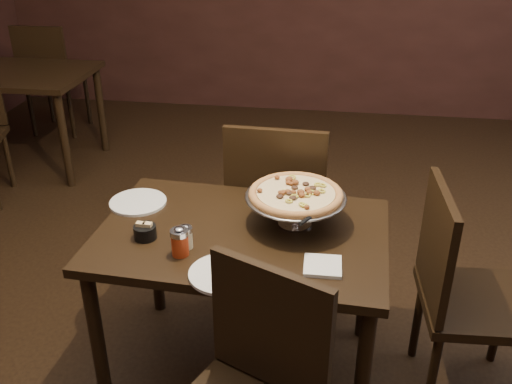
# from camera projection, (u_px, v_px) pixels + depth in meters

# --- Properties ---
(room) EXTENTS (6.04, 7.04, 2.84)m
(room) POSITION_uv_depth(u_px,v_px,m) (288.00, 55.00, 2.02)
(room) COLOR black
(room) RESTS_ON ground
(dining_table) EXTENTS (1.18, 0.82, 0.72)m
(dining_table) POSITION_uv_depth(u_px,v_px,m) (242.00, 251.00, 2.31)
(dining_table) COLOR black
(dining_table) RESTS_ON ground
(background_table) EXTENTS (1.19, 0.80, 0.75)m
(background_table) POSITION_uv_depth(u_px,v_px,m) (11.00, 84.00, 4.30)
(background_table) COLOR black
(background_table) RESTS_ON ground
(pizza_stand) EXTENTS (0.41, 0.41, 0.17)m
(pizza_stand) POSITION_uv_depth(u_px,v_px,m) (296.00, 194.00, 2.26)
(pizza_stand) COLOR #BAB9C0
(pizza_stand) RESTS_ON dining_table
(parmesan_shaker) EXTENTS (0.06, 0.06, 0.10)m
(parmesan_shaker) POSITION_uv_depth(u_px,v_px,m) (185.00, 237.00, 2.14)
(parmesan_shaker) COLOR beige
(parmesan_shaker) RESTS_ON dining_table
(pepper_flake_shaker) EXTENTS (0.07, 0.07, 0.12)m
(pepper_flake_shaker) POSITION_uv_depth(u_px,v_px,m) (180.00, 242.00, 2.10)
(pepper_flake_shaker) COLOR maroon
(pepper_flake_shaker) RESTS_ON dining_table
(packet_caddy) EXTENTS (0.09, 0.09, 0.07)m
(packet_caddy) POSITION_uv_depth(u_px,v_px,m) (145.00, 232.00, 2.21)
(packet_caddy) COLOR black
(packet_caddy) RESTS_ON dining_table
(napkin_stack) EXTENTS (0.14, 0.14, 0.01)m
(napkin_stack) POSITION_uv_depth(u_px,v_px,m) (323.00, 266.00, 2.04)
(napkin_stack) COLOR silver
(napkin_stack) RESTS_ON dining_table
(plate_left) EXTENTS (0.25, 0.25, 0.01)m
(plate_left) POSITION_uv_depth(u_px,v_px,m) (138.00, 202.00, 2.47)
(plate_left) COLOR white
(plate_left) RESTS_ON dining_table
(plate_near) EXTENTS (0.25, 0.25, 0.01)m
(plate_near) POSITION_uv_depth(u_px,v_px,m) (224.00, 274.00, 2.00)
(plate_near) COLOR white
(plate_near) RESTS_ON dining_table
(serving_spatula) EXTENTS (0.13, 0.13, 0.02)m
(serving_spatula) POSITION_uv_depth(u_px,v_px,m) (308.00, 219.00, 2.09)
(serving_spatula) COLOR #BAB9C0
(serving_spatula) RESTS_ON pizza_stand
(chair_far) EXTENTS (0.48, 0.48, 1.00)m
(chair_far) POSITION_uv_depth(u_px,v_px,m) (278.00, 206.00, 2.80)
(chair_far) COLOR black
(chair_far) RESTS_ON ground
(chair_side) EXTENTS (0.47, 0.47, 0.95)m
(chair_side) POSITION_uv_depth(u_px,v_px,m) (461.00, 289.00, 2.26)
(chair_side) COLOR black
(chair_side) RESTS_ON ground
(bg_chair_far) EXTENTS (0.46, 0.46, 0.97)m
(bg_chair_far) POSITION_uv_depth(u_px,v_px,m) (51.00, 75.00, 4.94)
(bg_chair_far) COLOR black
(bg_chair_far) RESTS_ON ground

